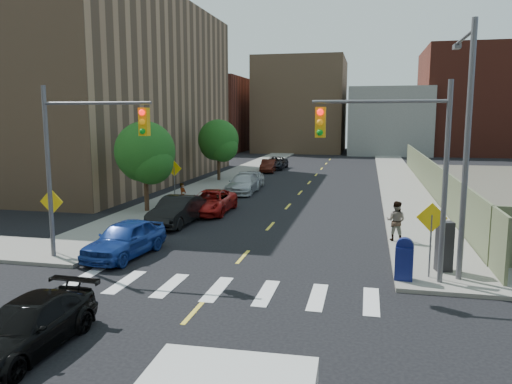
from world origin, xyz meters
The scene contains 29 objects.
ground centered at (0.00, 0.00, 0.00)m, with size 160.00×160.00×0.00m, color black.
sidewalk_nw centered at (-7.75, 41.50, 0.07)m, with size 3.50×73.00×0.15m, color gray.
sidewalk_ne centered at (7.75, 41.50, 0.07)m, with size 3.50×73.00×0.15m, color gray.
fence_north centered at (9.60, 28.00, 1.25)m, with size 0.12×44.00×2.50m, color #5E6244.
building_nw centered at (-22.00, 30.00, 8.00)m, with size 22.00×30.00×16.00m, color #8C6B4C.
bg_bldg_west centered at (-22.00, 70.00, 6.00)m, with size 14.00×18.00×12.00m, color #592319.
bg_bldg_midwest centered at (-6.00, 72.00, 7.50)m, with size 14.00×16.00×15.00m, color #8C6B4C.
bg_bldg_center centered at (8.00, 70.00, 5.00)m, with size 12.00×16.00×10.00m, color gray.
bg_bldg_east centered at (22.00, 72.00, 8.00)m, with size 18.00×18.00×16.00m, color #592319.
signal_nw centered at (-5.98, 6.00, 4.53)m, with size 4.59×0.30×7.00m.
signal_ne centered at (5.98, 6.00, 4.53)m, with size 4.59×0.30×7.00m.
streetlight_ne centered at (8.20, 6.90, 5.22)m, with size 0.25×3.70×9.00m.
warn_sign_nw centered at (-7.80, 6.50, 1.99)m, with size 1.06×0.06×2.83m.
warn_sign_ne centered at (7.20, 6.50, 1.99)m, with size 1.06×0.06×2.83m.
warn_sign_midwest centered at (-7.80, 20.00, 1.99)m, with size 1.06×0.06×2.83m.
tree_west_near centered at (-8.00, 16.05, 3.48)m, with size 3.66×3.64×5.52m.
tree_west_far centered at (-8.00, 31.05, 3.48)m, with size 3.66×3.64×5.52m.
parked_car_blue centered at (-4.81, 7.00, 0.76)m, with size 1.79×4.44×1.51m, color navy.
parked_car_black centered at (-4.97, 13.26, 0.77)m, with size 1.62×4.65×1.53m, color black.
parked_car_red centered at (-4.20, 16.78, 0.69)m, with size 2.28×4.94×1.37m, color #A01310.
parked_car_silver centered at (-4.20, 24.81, 0.71)m, with size 1.99×4.89×1.42m, color #AFB2B7.
parked_car_white centered at (-4.20, 27.59, 0.71)m, with size 1.68×4.17×1.42m, color silver.
parked_car_maroon centered at (-5.11, 39.27, 0.66)m, with size 1.39×4.00×1.32m, color #3A120B.
parked_car_grey centered at (-4.98, 42.50, 0.67)m, with size 2.23×4.83×1.34m, color black.
black_sedan centered at (-3.20, -1.30, 0.64)m, with size 1.79×4.40×1.28m, color black.
mailbox centered at (6.30, 6.00, 0.88)m, with size 0.66×0.53×1.50m.
payphone centered at (7.80, 7.36, 1.07)m, with size 0.55×0.45×1.85m, color black.
pedestrian_west centered at (-6.30, 17.60, 0.91)m, with size 0.55×0.36×1.52m, color gray.
pedestrian_east centered at (6.30, 11.66, 1.07)m, with size 0.89×0.70×1.84m, color gray.
Camera 1 is at (4.92, -11.52, 5.82)m, focal length 35.00 mm.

